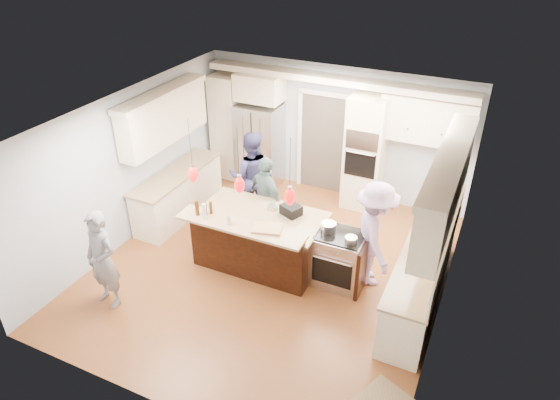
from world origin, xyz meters
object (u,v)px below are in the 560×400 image
Objects in this scene: island_range at (341,259)px; kitchen_island at (260,238)px; person_bar_end at (102,260)px; person_far_left at (251,176)px; refrigerator at (260,145)px.

kitchen_island is at bearing -176.94° from island_range.
island_range is 3.64m from person_bar_end.
person_far_left is (0.83, 3.14, 0.09)m from person_bar_end.
person_bar_end is 3.25m from person_far_left.
person_far_left is (0.49, -1.30, -0.01)m from refrigerator.
person_far_left is at bearing -69.41° from refrigerator.
person_far_left reaches higher than kitchen_island.
kitchen_island is at bearing -63.10° from refrigerator.
person_bar_end is (-1.65, -1.87, 0.31)m from kitchen_island.
kitchen_island is 1.56m from person_far_left.
island_range is 2.56m from person_far_left.
person_bar_end reaches higher than island_range.
kitchen_island is 1.31× the size of person_bar_end.
island_range is 0.58× the size of person_bar_end.
kitchen_island is at bearing 96.28° from person_far_left.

